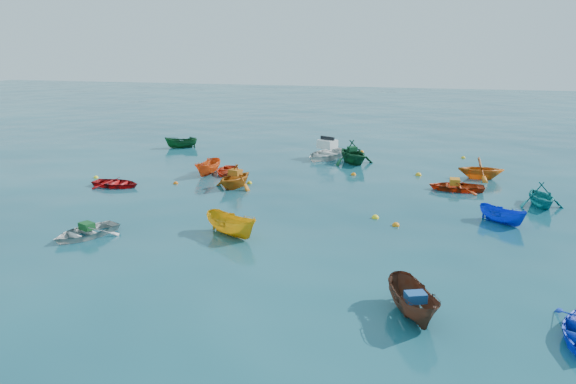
# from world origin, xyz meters

# --- Properties ---
(ground) EXTENTS (160.00, 160.00, 0.00)m
(ground) POSITION_xyz_m (0.00, 0.00, 0.00)
(ground) COLOR #093344
(ground) RESTS_ON ground
(dinghy_white_near) EXTENTS (3.17, 3.58, 0.62)m
(dinghy_white_near) POSITION_xyz_m (-7.07, -2.90, 0.00)
(dinghy_white_near) COLOR beige
(dinghy_white_near) RESTS_ON ground
(sampan_brown_mid) EXTENTS (2.17, 3.17, 1.15)m
(sampan_brown_mid) POSITION_xyz_m (6.99, -6.83, 0.00)
(sampan_brown_mid) COLOR #4E2B1C
(sampan_brown_mid) RESTS_ON ground
(dinghy_orange_w) EXTENTS (3.10, 3.35, 1.46)m
(dinghy_orange_w) POSITION_xyz_m (-3.58, 6.65, 0.00)
(dinghy_orange_w) COLOR #C06312
(dinghy_orange_w) RESTS_ON ground
(sampan_yellow_mid) EXTENTS (3.10, 2.37, 1.13)m
(sampan_yellow_mid) POSITION_xyz_m (-0.96, -1.21, 0.00)
(sampan_yellow_mid) COLOR gold
(sampan_yellow_mid) RESTS_ON ground
(dinghy_cyan_se) EXTENTS (2.74, 3.01, 1.35)m
(dinghy_cyan_se) POSITION_xyz_m (12.88, 6.94, 0.00)
(dinghy_cyan_se) COLOR teal
(dinghy_cyan_se) RESTS_ON ground
(dinghy_red_nw) EXTENTS (2.93, 2.16, 0.59)m
(dinghy_red_nw) POSITION_xyz_m (-10.37, 5.14, 0.00)
(dinghy_red_nw) COLOR #AA0E0F
(dinghy_red_nw) RESTS_ON ground
(sampan_orange_n) EXTENTS (1.25, 2.80, 1.06)m
(sampan_orange_n) POSITION_xyz_m (-6.30, 9.27, 0.00)
(sampan_orange_n) COLOR #DE5014
(sampan_orange_n) RESTS_ON ground
(dinghy_green_n) EXTENTS (4.22, 4.30, 1.72)m
(dinghy_green_n) POSITION_xyz_m (2.10, 14.87, 0.00)
(dinghy_green_n) COLOR #114A26
(dinghy_green_n) RESTS_ON ground
(dinghy_red_ne) EXTENTS (3.09, 2.26, 0.63)m
(dinghy_red_ne) POSITION_xyz_m (8.80, 9.21, 0.00)
(dinghy_red_ne) COLOR red
(dinghy_red_ne) RESTS_ON ground
(sampan_blue_far) EXTENTS (2.41, 2.15, 0.91)m
(sampan_blue_far) POSITION_xyz_m (10.67, 3.54, 0.00)
(sampan_blue_far) COLOR #1030C8
(sampan_blue_far) RESTS_ON ground
(dinghy_red_far) EXTENTS (2.19, 2.85, 0.55)m
(dinghy_red_far) POSITION_xyz_m (-5.30, 9.85, 0.00)
(dinghy_red_far) COLOR red
(dinghy_red_far) RESTS_ON ground
(dinghy_orange_far) EXTENTS (2.83, 2.48, 1.42)m
(dinghy_orange_far) POSITION_xyz_m (10.33, 12.44, 0.00)
(dinghy_orange_far) COLOR #D16513
(dinghy_orange_far) RESTS_ON ground
(sampan_green_far) EXTENTS (2.68, 1.82, 0.97)m
(sampan_green_far) POSITION_xyz_m (-11.83, 17.23, 0.00)
(sampan_green_far) COLOR #0F431E
(sampan_green_far) RESTS_ON ground
(motorboat_white) EXTENTS (4.59, 5.14, 1.48)m
(motorboat_white) POSITION_xyz_m (0.06, 16.21, 0.00)
(motorboat_white) COLOR white
(motorboat_white) RESTS_ON ground
(tarp_green_a) EXTENTS (0.76, 0.69, 0.30)m
(tarp_green_a) POSITION_xyz_m (-7.03, -2.81, 0.46)
(tarp_green_a) COLOR #124B1E
(tarp_green_a) RESTS_ON dinghy_white_near
(tarp_blue_a) EXTENTS (0.74, 0.66, 0.29)m
(tarp_blue_a) POSITION_xyz_m (7.05, -6.97, 0.72)
(tarp_blue_a) COLOR #194C91
(tarp_blue_a) RESTS_ON sampan_brown_mid
(tarp_orange_a) EXTENTS (0.79, 0.68, 0.32)m
(tarp_orange_a) POSITION_xyz_m (-3.57, 6.70, 0.89)
(tarp_orange_a) COLOR #BB5E13
(tarp_orange_a) RESTS_ON dinghy_orange_w
(tarp_green_b) EXTENTS (0.75, 0.72, 0.29)m
(tarp_green_b) POSITION_xyz_m (2.03, 14.95, 1.00)
(tarp_green_b) COLOR #134C26
(tarp_green_b) RESTS_ON dinghy_green_n
(tarp_orange_b) EXTENTS (0.56, 0.73, 0.35)m
(tarp_orange_b) POSITION_xyz_m (8.70, 9.21, 0.49)
(tarp_orange_b) COLOR #C56F14
(tarp_orange_b) RESTS_ON dinghy_red_ne
(buoy_ye_a) EXTENTS (0.35, 0.35, 0.35)m
(buoy_ye_a) POSITION_xyz_m (4.88, 2.82, 0.00)
(buoy_ye_a) COLOR yellow
(buoy_ye_a) RESTS_ON ground
(buoy_or_b) EXTENTS (0.35, 0.35, 0.35)m
(buoy_or_b) POSITION_xyz_m (5.91, 1.91, 0.00)
(buoy_or_b) COLOR orange
(buoy_or_b) RESTS_ON ground
(buoy_ye_b) EXTENTS (0.29, 0.29, 0.29)m
(buoy_ye_b) POSITION_xyz_m (-12.70, 6.69, 0.00)
(buoy_ye_b) COLOR yellow
(buoy_ye_b) RESTS_ON ground
(buoy_or_c) EXTENTS (0.30, 0.30, 0.30)m
(buoy_or_c) POSITION_xyz_m (-7.30, 6.59, 0.00)
(buoy_or_c) COLOR #D1580B
(buoy_or_c) RESTS_ON ground
(buoy_ye_c) EXTENTS (0.39, 0.39, 0.39)m
(buoy_ye_c) POSITION_xyz_m (6.62, 12.30, 0.00)
(buoy_ye_c) COLOR gold
(buoy_ye_c) RESTS_ON ground
(buoy_or_d) EXTENTS (0.33, 0.33, 0.33)m
(buoy_or_d) POSITION_xyz_m (2.64, 11.40, 0.00)
(buoy_or_d) COLOR orange
(buoy_or_d) RESTS_ON ground
(buoy_ye_d) EXTENTS (0.31, 0.31, 0.31)m
(buoy_ye_d) POSITION_xyz_m (-3.06, 7.72, 0.00)
(buoy_ye_d) COLOR gold
(buoy_ye_d) RESTS_ON ground
(buoy_or_e) EXTENTS (0.34, 0.34, 0.34)m
(buoy_or_e) POSITION_xyz_m (2.23, 18.91, 0.00)
(buoy_or_e) COLOR orange
(buoy_or_e) RESTS_ON ground
(buoy_ye_e) EXTENTS (0.31, 0.31, 0.31)m
(buoy_ye_e) POSITION_xyz_m (9.60, 18.57, 0.00)
(buoy_ye_e) COLOR gold
(buoy_ye_e) RESTS_ON ground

